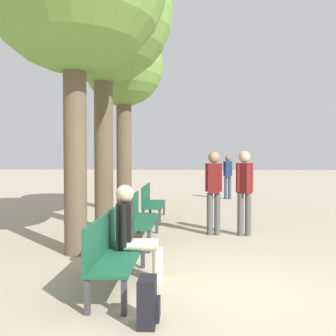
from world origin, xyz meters
name	(u,v)px	position (x,y,z in m)	size (l,w,h in m)	color
ground_plane	(233,290)	(0.00, 0.00, 0.00)	(80.00, 80.00, 0.00)	tan
bench_row_0	(112,247)	(-1.53, 0.02, 0.51)	(0.48, 1.75, 0.91)	#195138
bench_row_1	(138,216)	(-1.53, 2.53, 0.51)	(0.48, 1.75, 0.91)	#195138
bench_row_2	(151,200)	(-1.53, 5.05, 0.51)	(0.48, 1.75, 0.91)	#195138
tree_row_1	(103,15)	(-2.47, 3.74, 4.83)	(3.15, 3.15, 6.47)	brown
tree_row_2	(124,71)	(-2.47, 6.48, 4.20)	(2.34, 2.34, 5.51)	brown
person_seated	(133,230)	(-1.29, 0.28, 0.68)	(0.62, 0.35, 1.29)	beige
backpack	(148,302)	(-0.96, -1.03, 0.23)	(0.21, 0.29, 0.47)	black
pedestrian_near	(228,174)	(1.00, 9.91, 0.98)	(0.34, 0.24, 1.70)	#384260
pedestrian_mid	(214,187)	(-0.02, 3.26, 1.01)	(0.36, 0.24, 1.77)	#4C4C4C
pedestrian_far	(244,187)	(0.62, 3.21, 1.02)	(0.36, 0.31, 1.77)	#4C4C4C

